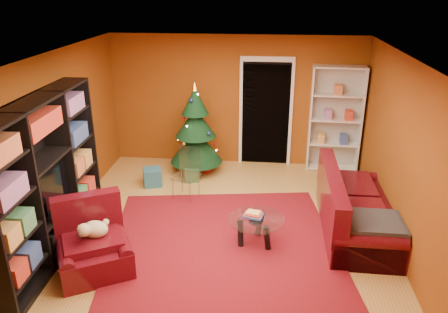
# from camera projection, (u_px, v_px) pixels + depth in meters

# --- Properties ---
(floor) EXTENTS (5.00, 5.50, 0.05)m
(floor) POSITION_uv_depth(u_px,v_px,m) (221.00, 231.00, 6.67)
(floor) COLOR #AF823C
(floor) RESTS_ON ground
(ceiling) EXTENTS (5.00, 5.50, 0.05)m
(ceiling) POSITION_uv_depth(u_px,v_px,m) (221.00, 56.00, 5.68)
(ceiling) COLOR silver
(ceiling) RESTS_ON wall_back
(wall_back) EXTENTS (5.00, 0.05, 2.60)m
(wall_back) POSITION_uv_depth(u_px,v_px,m) (236.00, 101.00, 8.74)
(wall_back) COLOR brown
(wall_back) RESTS_ON ground
(wall_left) EXTENTS (0.05, 5.50, 2.60)m
(wall_left) POSITION_uv_depth(u_px,v_px,m) (51.00, 144.00, 6.41)
(wall_left) COLOR brown
(wall_left) RESTS_ON ground
(wall_right) EXTENTS (0.05, 5.50, 2.60)m
(wall_right) POSITION_uv_depth(u_px,v_px,m) (405.00, 157.00, 5.94)
(wall_right) COLOR brown
(wall_right) RESTS_ON ground
(doorway) EXTENTS (1.06, 0.60, 2.16)m
(doorway) POSITION_uv_depth(u_px,v_px,m) (266.00, 114.00, 8.73)
(doorway) COLOR black
(doorway) RESTS_ON floor
(rug) EXTENTS (3.72, 4.17, 0.02)m
(rug) POSITION_uv_depth(u_px,v_px,m) (224.00, 256.00, 6.01)
(rug) COLOR maroon
(rug) RESTS_ON floor
(media_unit) EXTENTS (0.53, 2.84, 2.16)m
(media_unit) POSITION_uv_depth(u_px,v_px,m) (44.00, 181.00, 5.76)
(media_unit) COLOR black
(media_unit) RESTS_ON floor
(christmas_tree) EXTENTS (1.33, 1.33, 1.82)m
(christmas_tree) POSITION_uv_depth(u_px,v_px,m) (196.00, 129.00, 8.38)
(christmas_tree) COLOR black
(christmas_tree) RESTS_ON floor
(gift_box_teal) EXTENTS (0.41, 0.41, 0.32)m
(gift_box_teal) POSITION_uv_depth(u_px,v_px,m) (152.00, 177.00, 8.07)
(gift_box_teal) COLOR #215A6E
(gift_box_teal) RESTS_ON floor
(gift_box_green) EXTENTS (0.33, 0.33, 0.26)m
(gift_box_green) POSITION_uv_depth(u_px,v_px,m) (191.00, 174.00, 8.27)
(gift_box_green) COLOR #285C31
(gift_box_green) RESTS_ON floor
(gift_box_red) EXTENTS (0.27, 0.27, 0.21)m
(gift_box_red) POSITION_uv_depth(u_px,v_px,m) (205.00, 167.00, 8.65)
(gift_box_red) COLOR #AC1616
(gift_box_red) RESTS_ON floor
(white_bookshelf) EXTENTS (1.00, 0.39, 2.12)m
(white_bookshelf) POSITION_uv_depth(u_px,v_px,m) (335.00, 120.00, 8.46)
(white_bookshelf) COLOR white
(white_bookshelf) RESTS_ON floor
(armchair) EXTENTS (1.32, 1.32, 0.76)m
(armchair) POSITION_uv_depth(u_px,v_px,m) (93.00, 244.00, 5.62)
(armchair) COLOR #420810
(armchair) RESTS_ON rug
(dog) EXTENTS (0.50, 0.46, 0.25)m
(dog) POSITION_uv_depth(u_px,v_px,m) (95.00, 229.00, 5.61)
(dog) COLOR beige
(dog) RESTS_ON armchair
(sofa) EXTENTS (1.00, 2.18, 0.93)m
(sofa) POSITION_uv_depth(u_px,v_px,m) (358.00, 203.00, 6.49)
(sofa) COLOR #420810
(sofa) RESTS_ON rug
(coffee_table) EXTENTS (0.98, 0.98, 0.51)m
(coffee_table) POSITION_uv_depth(u_px,v_px,m) (256.00, 231.00, 6.23)
(coffee_table) COLOR gray
(coffee_table) RESTS_ON rug
(acrylic_chair) EXTENTS (0.53, 0.55, 0.80)m
(acrylic_chair) POSITION_uv_depth(u_px,v_px,m) (186.00, 177.00, 7.52)
(acrylic_chair) COLOR #66605B
(acrylic_chair) RESTS_ON rug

